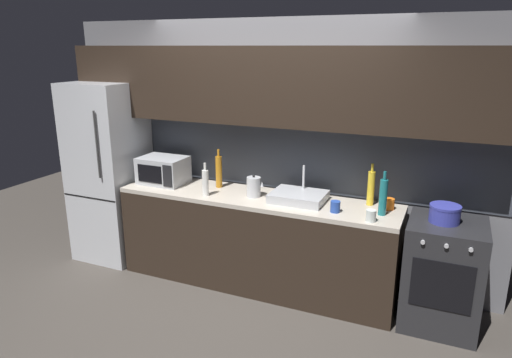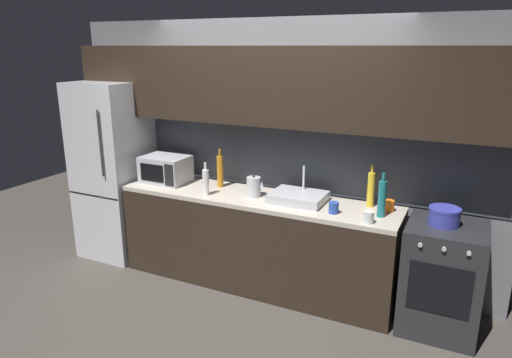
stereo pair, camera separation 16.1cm
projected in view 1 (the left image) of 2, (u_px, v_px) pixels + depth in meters
name	position (u px, v px, depth m)	size (l,w,h in m)	color
ground_plane	(211.00, 333.00, 3.74)	(10.00, 10.00, 0.00)	#3D3833
back_wall	(268.00, 122.00, 4.36)	(4.40, 0.44, 2.50)	slate
counter_run	(256.00, 241.00, 4.40)	(2.66, 0.60, 0.90)	black
refrigerator	(110.00, 172.00, 4.92)	(0.68, 0.69, 1.89)	#B7BABF
oven_range	(442.00, 274.00, 3.76)	(0.60, 0.62, 0.90)	#232326
microwave	(163.00, 170.00, 4.65)	(0.46, 0.35, 0.27)	#A8AAAF
sink_basin	(299.00, 197.00, 4.14)	(0.48, 0.38, 0.30)	#ADAFB5
kettle	(254.00, 187.00, 4.25)	(0.17, 0.13, 0.21)	#B7BABF
wine_bottle_amber	(219.00, 171.00, 4.51)	(0.06, 0.06, 0.38)	#B27019
wine_bottle_teal	(383.00, 197.00, 3.76)	(0.07, 0.07, 0.37)	#19666B
wine_bottle_white	(205.00, 182.00, 4.26)	(0.06, 0.06, 0.31)	silver
wine_bottle_yellow	(371.00, 188.00, 4.00)	(0.06, 0.06, 0.37)	gold
mug_orange	(389.00, 204.00, 3.92)	(0.09, 0.09, 0.10)	orange
mug_clear	(371.00, 216.00, 3.65)	(0.08, 0.08, 0.10)	silver
mug_blue	(335.00, 207.00, 3.86)	(0.08, 0.08, 0.10)	#234299
cooking_pot	(445.00, 214.00, 3.63)	(0.24, 0.24, 0.14)	#333899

